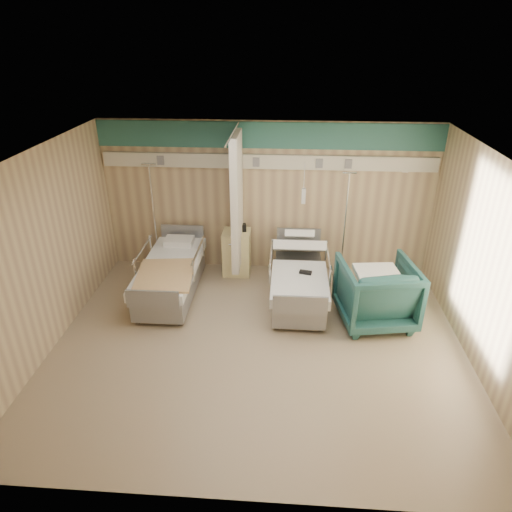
# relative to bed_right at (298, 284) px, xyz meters

# --- Properties ---
(ground) EXTENTS (6.00, 5.00, 0.00)m
(ground) POSITION_rel_bed_right_xyz_m (-0.60, -1.30, -0.32)
(ground) COLOR #9D8B6C
(ground) RESTS_ON ground
(room_walls) EXTENTS (6.04, 5.04, 2.82)m
(room_walls) POSITION_rel_bed_right_xyz_m (-0.63, -1.05, 1.55)
(room_walls) COLOR tan
(room_walls) RESTS_ON ground
(bed_right) EXTENTS (1.00, 2.16, 0.63)m
(bed_right) POSITION_rel_bed_right_xyz_m (0.00, 0.00, 0.00)
(bed_right) COLOR white
(bed_right) RESTS_ON ground
(bed_left) EXTENTS (1.00, 2.16, 0.63)m
(bed_left) POSITION_rel_bed_right_xyz_m (-2.20, 0.00, 0.00)
(bed_left) COLOR white
(bed_left) RESTS_ON ground
(bedside_cabinet) EXTENTS (0.50, 0.48, 0.85)m
(bedside_cabinet) POSITION_rel_bed_right_xyz_m (-1.15, 0.90, 0.11)
(bedside_cabinet) COLOR #EFDE95
(bedside_cabinet) RESTS_ON ground
(visitor_armchair) EXTENTS (1.27, 1.30, 1.03)m
(visitor_armchair) POSITION_rel_bed_right_xyz_m (1.19, -0.54, 0.20)
(visitor_armchair) COLOR #215452
(visitor_armchair) RESTS_ON ground
(waffle_blanket) EXTENTS (0.70, 0.64, 0.07)m
(waffle_blanket) POSITION_rel_bed_right_xyz_m (1.16, -0.59, 0.75)
(waffle_blanket) COLOR silver
(waffle_blanket) RESTS_ON visitor_armchair
(iv_stand_right) EXTENTS (0.36, 0.36, 2.01)m
(iv_stand_right) POSITION_rel_bed_right_xyz_m (0.81, 0.92, 0.10)
(iv_stand_right) COLOR silver
(iv_stand_right) RESTS_ON ground
(iv_stand_left) EXTENTS (0.37, 0.37, 2.08)m
(iv_stand_left) POSITION_rel_bed_right_xyz_m (-2.68, 0.95, 0.11)
(iv_stand_left) COLOR silver
(iv_stand_left) RESTS_ON ground
(call_remote) EXTENTS (0.21, 0.13, 0.04)m
(call_remote) POSITION_rel_bed_right_xyz_m (0.10, -0.21, 0.34)
(call_remote) COLOR black
(call_remote) RESTS_ON bed_right
(tan_blanket) EXTENTS (1.00, 1.20, 0.04)m
(tan_blanket) POSITION_rel_bed_right_xyz_m (-2.16, -0.46, 0.33)
(tan_blanket) COLOR tan
(tan_blanket) RESTS_ON bed_left
(toiletry_bag) EXTENTS (0.25, 0.19, 0.12)m
(toiletry_bag) POSITION_rel_bed_right_xyz_m (-1.09, 0.94, 0.60)
(toiletry_bag) COLOR black
(toiletry_bag) RESTS_ON bedside_cabinet
(white_cup) EXTENTS (0.08, 0.08, 0.12)m
(white_cup) POSITION_rel_bed_right_xyz_m (-1.20, 0.93, 0.60)
(white_cup) COLOR white
(white_cup) RESTS_ON bedside_cabinet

